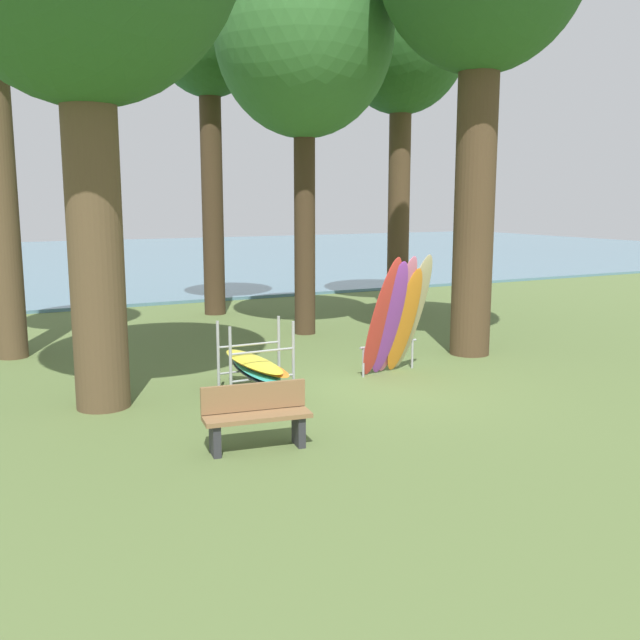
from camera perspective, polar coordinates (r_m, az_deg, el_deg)
The scene contains 8 objects.
ground_plane at distance 12.64m, azimuth 5.37°, elevation -5.23°, with size 80.00×80.00×0.00m, color #566B38.
lake_water at distance 40.35m, azimuth -17.50°, elevation 4.65°, with size 80.00×36.00×0.10m, color slate.
tree_mid_behind at distance 20.78m, azimuth -8.91°, elevation 21.22°, with size 3.09×3.09×9.51m.
tree_far_left_back at distance 17.51m, azimuth -1.29°, elevation 21.82°, with size 4.13×4.13×9.38m.
tree_far_right_back at distance 21.42m, azimuth 6.55°, elevation 21.23°, with size 3.75×3.75×9.90m.
leaning_board_pile at distance 13.14m, azimuth 6.18°, elevation 0.19°, with size 1.45×1.13×2.26m.
board_storage_rack at distance 11.93m, azimuth -5.19°, elevation -3.66°, with size 1.15×2.13×1.25m.
park_bench at distance 9.42m, azimuth -5.12°, elevation -7.58°, with size 1.44×0.59×0.85m.
Camera 1 is at (-6.55, -10.32, 3.23)m, focal length 40.04 mm.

